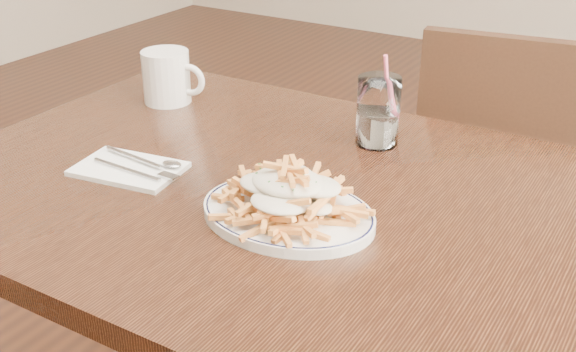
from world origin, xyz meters
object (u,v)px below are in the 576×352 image
Objects in this scene: chair_far at (504,181)px; fries_plate at (288,214)px; water_glass at (378,115)px; table at (296,232)px; loaded_fries at (288,188)px; coffee_mug at (168,77)px.

fries_plate is at bearing -98.16° from chair_far.
table is at bearing -97.60° from water_glass.
loaded_fries is at bearing -98.16° from chair_far.
table is 0.16m from loaded_fries.
chair_far is (0.15, 0.72, -0.18)m from table.
water_glass is at bearing 3.53° from coffee_mug.
loaded_fries reaches higher than table.
fries_plate is at bearing -66.10° from table.
loaded_fries is 0.32m from water_glass.
coffee_mug reaches higher than fries_plate.
chair_far is 5.19× the size of water_glass.
loaded_fries reaches higher than fries_plate.
chair_far is at bearing 81.84° from loaded_fries.
chair_far is at bearing 75.88° from water_glass.
water_glass is (-0.01, 0.32, 0.04)m from fries_plate.
coffee_mug is at bearing 147.90° from fries_plate.
water_glass is at bearing 82.40° from table.
chair_far is at bearing 81.84° from fries_plate.
coffee_mug is (-0.46, 0.29, 0.00)m from loaded_fries.
table is at bearing 113.90° from loaded_fries.
water_glass is 0.46m from coffee_mug.
water_glass reaches higher than loaded_fries.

